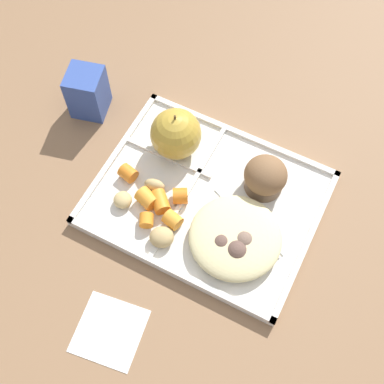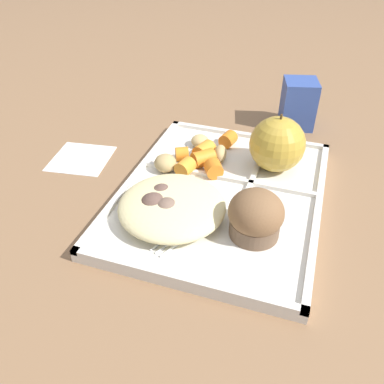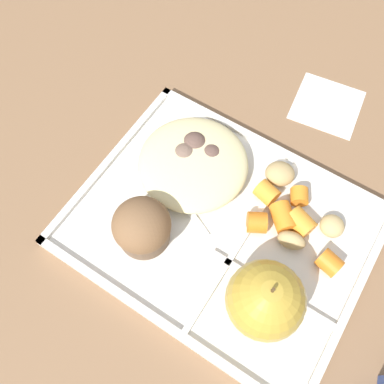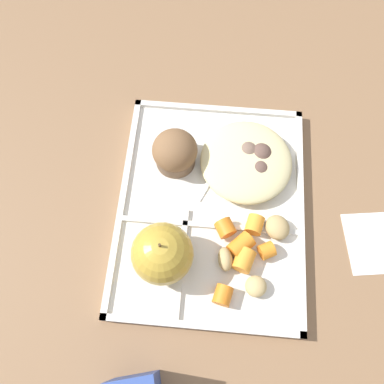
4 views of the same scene
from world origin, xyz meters
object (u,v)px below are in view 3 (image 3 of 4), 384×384
object	(u,v)px
bran_muffin	(142,227)
plastic_fork	(170,182)
lunch_tray	(221,228)
green_apple	(265,300)

from	to	relation	value
bran_muffin	plastic_fork	distance (m)	0.09
plastic_fork	bran_muffin	bearing A→B (deg)	100.77
lunch_tray	plastic_fork	bearing A→B (deg)	-11.20
plastic_fork	lunch_tray	bearing A→B (deg)	168.80
green_apple	bran_muffin	xyz separation A→B (m)	(0.17, 0.00, -0.01)
green_apple	plastic_fork	bearing A→B (deg)	-24.10
lunch_tray	green_apple	bearing A→B (deg)	145.08
bran_muffin	plastic_fork	size ratio (longest dim) A/B	0.48
green_apple	plastic_fork	size ratio (longest dim) A/B	0.64
plastic_fork	green_apple	bearing A→B (deg)	155.90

